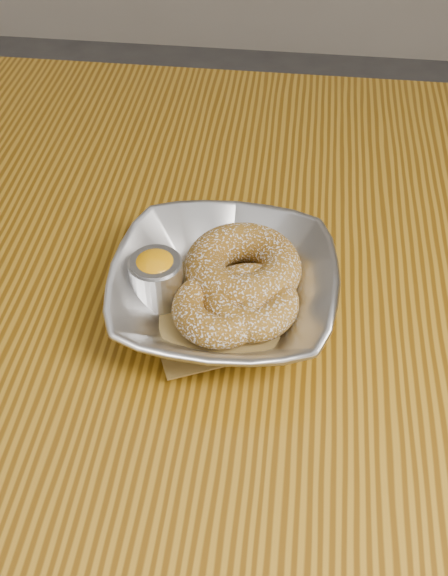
# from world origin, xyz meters

# --- Properties ---
(ground_plane) EXTENTS (4.00, 4.00, 0.00)m
(ground_plane) POSITION_xyz_m (0.00, 0.00, 0.00)
(ground_plane) COLOR #565659
(ground_plane) RESTS_ON ground
(table) EXTENTS (1.20, 0.80, 0.75)m
(table) POSITION_xyz_m (0.00, 0.00, 0.65)
(table) COLOR #865912
(table) RESTS_ON ground_plane
(serving_bowl) EXTENTS (0.21, 0.21, 0.05)m
(serving_bowl) POSITION_xyz_m (-0.01, -0.07, 0.78)
(serving_bowl) COLOR silver
(serving_bowl) RESTS_ON table
(parchment) EXTENTS (0.19, 0.19, 0.00)m
(parchment) POSITION_xyz_m (-0.01, -0.07, 0.76)
(parchment) COLOR olive
(parchment) RESTS_ON table
(donut_back) EXTENTS (0.13, 0.13, 0.04)m
(donut_back) POSITION_xyz_m (0.01, -0.04, 0.78)
(donut_back) COLOR #895A19
(donut_back) RESTS_ON parchment
(donut_front) EXTENTS (0.12, 0.12, 0.03)m
(donut_front) POSITION_xyz_m (-0.01, -0.09, 0.78)
(donut_front) COLOR #895A19
(donut_front) RESTS_ON parchment
(donut_extra) EXTENTS (0.10, 0.10, 0.03)m
(donut_extra) POSITION_xyz_m (0.02, -0.08, 0.78)
(donut_extra) COLOR #895A19
(donut_extra) RESTS_ON parchment
(ramekin) EXTENTS (0.05, 0.05, 0.05)m
(ramekin) POSITION_xyz_m (-0.07, -0.07, 0.79)
(ramekin) COLOR silver
(ramekin) RESTS_ON table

